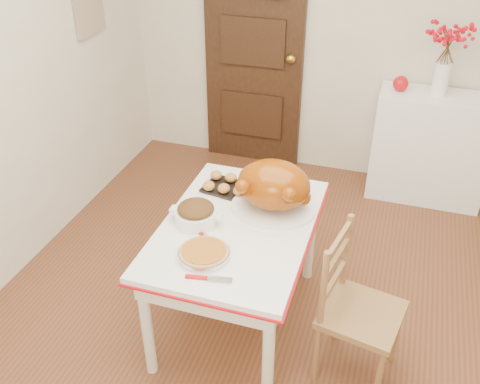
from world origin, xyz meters
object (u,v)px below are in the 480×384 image
(sideboard, at_px, (430,148))
(turkey_platter, at_px, (274,187))
(kitchen_table, at_px, (237,274))
(chair_oak, at_px, (362,311))
(pumpkin_pie, at_px, (204,252))

(sideboard, height_order, turkey_platter, turkey_platter)
(turkey_platter, bearing_deg, kitchen_table, -146.97)
(chair_oak, height_order, pumpkin_pie, chair_oak)
(sideboard, relative_size, turkey_platter, 1.84)
(kitchen_table, xyz_separation_m, chair_oak, (0.73, -0.17, 0.09))
(turkey_platter, bearing_deg, pumpkin_pie, -133.30)
(chair_oak, bearing_deg, pumpkin_pie, 111.01)
(sideboard, height_order, pumpkin_pie, sideboard)
(kitchen_table, height_order, pumpkin_pie, pumpkin_pie)
(kitchen_table, bearing_deg, sideboard, 60.53)
(chair_oak, bearing_deg, sideboard, 2.36)
(turkey_platter, height_order, pumpkin_pie, turkey_platter)
(turkey_platter, bearing_deg, sideboard, 41.85)
(chair_oak, xyz_separation_m, pumpkin_pie, (-0.80, -0.15, 0.30))
(kitchen_table, bearing_deg, chair_oak, -12.83)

